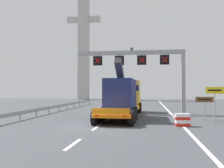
% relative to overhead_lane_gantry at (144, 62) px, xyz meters
% --- Properties ---
extents(ground, '(112.00, 112.00, 0.00)m').
position_rel_overhead_lane_gantry_xyz_m(ground, '(-3.31, -10.28, -5.60)').
color(ground, '#424449').
extents(lane_markings, '(0.20, 57.60, 0.01)m').
position_rel_overhead_lane_gantry_xyz_m(lane_markings, '(-3.09, 11.22, -5.60)').
color(lane_markings, silver).
rests_on(lane_markings, ground).
extents(edge_line_right, '(0.20, 63.00, 0.01)m').
position_rel_overhead_lane_gantry_xyz_m(edge_line_right, '(2.89, 1.72, -5.60)').
color(edge_line_right, silver).
rests_on(edge_line_right, ground).
extents(overhead_lane_gantry, '(11.91, 0.90, 7.22)m').
position_rel_overhead_lane_gantry_xyz_m(overhead_lane_gantry, '(0.00, 0.00, 0.00)').
color(overhead_lane_gantry, '#9EA0A5').
rests_on(overhead_lane_gantry, ground).
extents(heavy_haul_truck_orange, '(3.27, 14.11, 5.30)m').
position_rel_overhead_lane_gantry_xyz_m(heavy_haul_truck_orange, '(-1.95, -2.43, -3.61)').
color(heavy_haul_truck_orange, orange).
rests_on(heavy_haul_truck_orange, ground).
extents(exit_sign_yellow, '(1.34, 0.15, 2.81)m').
position_rel_overhead_lane_gantry_xyz_m(exit_sign_yellow, '(5.45, -7.69, -3.50)').
color(exit_sign_yellow, '#9EA0A5').
rests_on(exit_sign_yellow, ground).
extents(tourist_info_sign_brown, '(1.49, 0.15, 2.01)m').
position_rel_overhead_lane_gantry_xyz_m(tourist_info_sign_brown, '(5.15, -5.60, -4.07)').
color(tourist_info_sign_brown, '#9EA0A5').
rests_on(tourist_info_sign_brown, ground).
extents(crash_barrier_striped, '(1.06, 0.64, 0.90)m').
position_rel_overhead_lane_gantry_xyz_m(crash_barrier_striped, '(2.85, -9.34, -5.15)').
color(crash_barrier_striped, red).
rests_on(crash_barrier_striped, ground).
extents(guardrail_left, '(0.13, 32.03, 0.76)m').
position_rel_overhead_lane_gantry_xyz_m(guardrail_left, '(-10.47, 3.73, -5.04)').
color(guardrail_left, '#999EA3').
rests_on(guardrail_left, ground).
extents(bridge_pylon_distant, '(9.00, 2.00, 34.75)m').
position_rel_overhead_lane_gantry_xyz_m(bridge_pylon_distant, '(-16.76, 38.74, 12.16)').
color(bridge_pylon_distant, '#B7B7B2').
rests_on(bridge_pylon_distant, ground).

